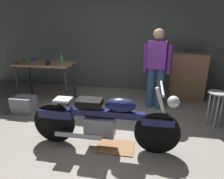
{
  "coord_description": "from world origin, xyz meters",
  "views": [
    {
      "loc": [
        0.62,
        -2.65,
        1.82
      ],
      "look_at": [
        0.01,
        0.7,
        0.65
      ],
      "focal_mm": 32.48,
      "sensor_mm": 36.0,
      "label": 1
    }
  ],
  "objects_px": {
    "person_standing": "(157,66)",
    "shop_stool": "(216,100)",
    "mug_black_matte": "(48,63)",
    "wooden_dresser": "(187,76)",
    "mug_brown_stoneware": "(19,61)",
    "bottle": "(62,60)",
    "mug_blue_enamel": "(34,59)",
    "mug_green_speckled": "(28,61)",
    "motorcycle": "(104,120)",
    "storage_bin": "(24,105)"
  },
  "relations": [
    {
      "from": "wooden_dresser",
      "to": "person_standing",
      "type": "bearing_deg",
      "value": -135.19
    },
    {
      "from": "motorcycle",
      "to": "mug_blue_enamel",
      "type": "distance_m",
      "value": 2.84
    },
    {
      "from": "person_standing",
      "to": "mug_black_matte",
      "type": "height_order",
      "value": "person_standing"
    },
    {
      "from": "mug_green_speckled",
      "to": "wooden_dresser",
      "type": "bearing_deg",
      "value": 12.43
    },
    {
      "from": "mug_brown_stoneware",
      "to": "bottle",
      "type": "xyz_separation_m",
      "value": [
        1.02,
        0.02,
        0.05
      ]
    },
    {
      "from": "mug_green_speckled",
      "to": "motorcycle",
      "type": "bearing_deg",
      "value": -36.43
    },
    {
      "from": "mug_green_speckled",
      "to": "bottle",
      "type": "bearing_deg",
      "value": -1.46
    },
    {
      "from": "person_standing",
      "to": "shop_stool",
      "type": "relative_size",
      "value": 2.61
    },
    {
      "from": "shop_stool",
      "to": "storage_bin",
      "type": "bearing_deg",
      "value": -178.18
    },
    {
      "from": "person_standing",
      "to": "wooden_dresser",
      "type": "height_order",
      "value": "person_standing"
    },
    {
      "from": "mug_green_speckled",
      "to": "mug_brown_stoneware",
      "type": "distance_m",
      "value": 0.18
    },
    {
      "from": "shop_stool",
      "to": "wooden_dresser",
      "type": "relative_size",
      "value": 0.58
    },
    {
      "from": "shop_stool",
      "to": "mug_black_matte",
      "type": "distance_m",
      "value": 3.43
    },
    {
      "from": "shop_stool",
      "to": "storage_bin",
      "type": "xyz_separation_m",
      "value": [
        -3.69,
        -0.12,
        -0.33
      ]
    },
    {
      "from": "wooden_dresser",
      "to": "mug_green_speckled",
      "type": "height_order",
      "value": "wooden_dresser"
    },
    {
      "from": "mug_brown_stoneware",
      "to": "mug_blue_enamel",
      "type": "xyz_separation_m",
      "value": [
        0.19,
        0.28,
        0.0
      ]
    },
    {
      "from": "motorcycle",
      "to": "shop_stool",
      "type": "distance_m",
      "value": 2.05
    },
    {
      "from": "mug_blue_enamel",
      "to": "bottle",
      "type": "bearing_deg",
      "value": -17.54
    },
    {
      "from": "storage_bin",
      "to": "bottle",
      "type": "relative_size",
      "value": 1.83
    },
    {
      "from": "bottle",
      "to": "mug_black_matte",
      "type": "bearing_deg",
      "value": -160.82
    },
    {
      "from": "shop_stool",
      "to": "mug_green_speckled",
      "type": "height_order",
      "value": "mug_green_speckled"
    },
    {
      "from": "person_standing",
      "to": "mug_blue_enamel",
      "type": "relative_size",
      "value": 15.71
    },
    {
      "from": "storage_bin",
      "to": "mug_brown_stoneware",
      "type": "bearing_deg",
      "value": 122.55
    },
    {
      "from": "mug_black_matte",
      "to": "mug_blue_enamel",
      "type": "bearing_deg",
      "value": 146.23
    },
    {
      "from": "mug_blue_enamel",
      "to": "mug_black_matte",
      "type": "distance_m",
      "value": 0.65
    },
    {
      "from": "storage_bin",
      "to": "mug_black_matte",
      "type": "height_order",
      "value": "mug_black_matte"
    },
    {
      "from": "person_standing",
      "to": "shop_stool",
      "type": "bearing_deg",
      "value": 162.67
    },
    {
      "from": "wooden_dresser",
      "to": "mug_blue_enamel",
      "type": "xyz_separation_m",
      "value": [
        -3.63,
        -0.56,
        0.4
      ]
    },
    {
      "from": "mug_blue_enamel",
      "to": "bottle",
      "type": "height_order",
      "value": "bottle"
    },
    {
      "from": "mug_black_matte",
      "to": "bottle",
      "type": "relative_size",
      "value": 0.47
    },
    {
      "from": "mug_black_matte",
      "to": "bottle",
      "type": "distance_m",
      "value": 0.31
    },
    {
      "from": "wooden_dresser",
      "to": "mug_black_matte",
      "type": "height_order",
      "value": "wooden_dresser"
    },
    {
      "from": "motorcycle",
      "to": "mug_black_matte",
      "type": "relative_size",
      "value": 19.21
    },
    {
      "from": "motorcycle",
      "to": "wooden_dresser",
      "type": "height_order",
      "value": "wooden_dresser"
    },
    {
      "from": "mug_blue_enamel",
      "to": "motorcycle",
      "type": "bearing_deg",
      "value": -40.56
    },
    {
      "from": "mug_blue_enamel",
      "to": "mug_black_matte",
      "type": "bearing_deg",
      "value": -33.77
    },
    {
      "from": "wooden_dresser",
      "to": "mug_brown_stoneware",
      "type": "distance_m",
      "value": 3.94
    },
    {
      "from": "mug_brown_stoneware",
      "to": "mug_black_matte",
      "type": "xyz_separation_m",
      "value": [
        0.73,
        -0.08,
        -0.0
      ]
    },
    {
      "from": "mug_black_matte",
      "to": "bottle",
      "type": "height_order",
      "value": "bottle"
    },
    {
      "from": "motorcycle",
      "to": "storage_bin",
      "type": "height_order",
      "value": "motorcycle"
    },
    {
      "from": "wooden_dresser",
      "to": "mug_brown_stoneware",
      "type": "height_order",
      "value": "wooden_dresser"
    },
    {
      "from": "shop_stool",
      "to": "mug_brown_stoneware",
      "type": "bearing_deg",
      "value": 172.65
    },
    {
      "from": "person_standing",
      "to": "mug_brown_stoneware",
      "type": "distance_m",
      "value": 3.06
    },
    {
      "from": "motorcycle",
      "to": "mug_blue_enamel",
      "type": "bearing_deg",
      "value": 139.64
    },
    {
      "from": "wooden_dresser",
      "to": "mug_green_speckled",
      "type": "xyz_separation_m",
      "value": [
        -3.65,
        -0.8,
        0.4
      ]
    },
    {
      "from": "bottle",
      "to": "mug_green_speckled",
      "type": "bearing_deg",
      "value": 178.54
    },
    {
      "from": "motorcycle",
      "to": "person_standing",
      "type": "relative_size",
      "value": 1.31
    },
    {
      "from": "shop_stool",
      "to": "mug_blue_enamel",
      "type": "height_order",
      "value": "mug_blue_enamel"
    },
    {
      "from": "storage_bin",
      "to": "motorcycle",
      "type": "bearing_deg",
      "value": -24.98
    },
    {
      "from": "mug_green_speckled",
      "to": "mug_black_matte",
      "type": "height_order",
      "value": "mug_green_speckled"
    }
  ]
}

